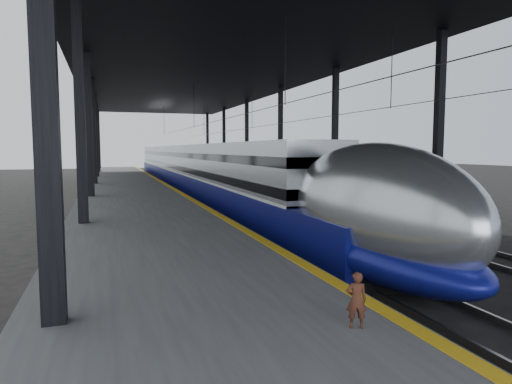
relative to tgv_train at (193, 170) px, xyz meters
name	(u,v)px	position (x,y,z in m)	size (l,w,h in m)	color
ground	(284,272)	(-2.00, -25.95, -1.86)	(160.00, 160.00, 0.00)	black
platform	(129,195)	(-5.50, -5.95, -1.36)	(6.00, 80.00, 1.00)	#4C4C4F
yellow_strip	(170,187)	(-2.70, -5.95, -0.86)	(0.30, 80.00, 0.01)	gold
rails	(241,197)	(2.50, -5.95, -1.78)	(6.52, 80.00, 0.16)	slate
canopy	(205,72)	(-0.10, -5.95, 7.25)	(18.00, 75.00, 9.47)	black
tgv_train	(193,170)	(0.00, 0.00, 0.00)	(2.78, 65.20, 3.98)	#B4B6BB
second_train	(217,164)	(5.00, 12.00, 0.16)	(2.89, 56.05, 3.99)	#164693
child	(356,300)	(-3.52, -32.60, -0.43)	(0.31, 0.20, 0.85)	#4A2518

